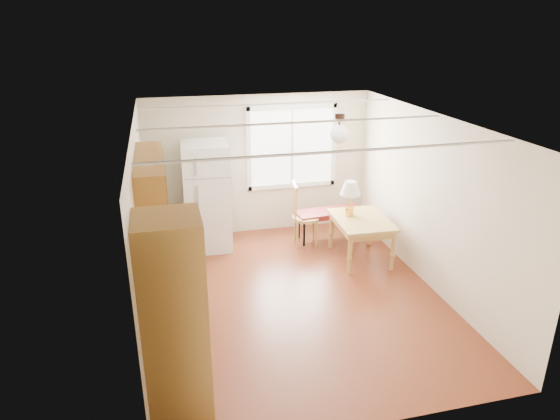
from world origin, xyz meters
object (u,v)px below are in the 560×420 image
object	(u,v)px
refrigerator	(207,196)
chair	(300,210)
bench	(329,214)
dining_table	(361,225)

from	to	relation	value
refrigerator	chair	xyz separation A→B (m)	(1.54, -0.29, -0.28)
bench	chair	size ratio (longest dim) A/B	1.12
refrigerator	bench	xyz separation A→B (m)	(2.10, -0.21, -0.43)
refrigerator	chair	distance (m)	1.59
bench	chair	xyz separation A→B (m)	(-0.56, -0.08, 0.15)
dining_table	bench	bearing A→B (deg)	108.77
bench	dining_table	size ratio (longest dim) A/B	1.07
bench	chair	distance (m)	0.58
refrigerator	dining_table	world-z (taller)	refrigerator
refrigerator	dining_table	bearing A→B (deg)	-21.37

